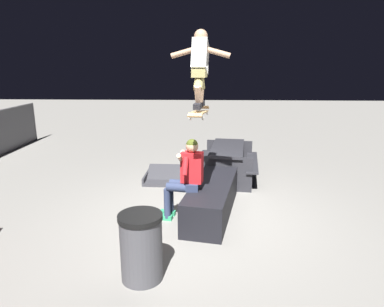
{
  "coord_description": "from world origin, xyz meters",
  "views": [
    {
      "loc": [
        -5.28,
        -0.06,
        2.5
      ],
      "look_at": [
        -0.08,
        0.14,
        1.15
      ],
      "focal_mm": 31.71,
      "sensor_mm": 36.0,
      "label": 1
    }
  ],
  "objects_px": {
    "skater_airborne": "(200,65)",
    "kicker_ramp": "(167,178)",
    "ledge_box_main": "(212,198)",
    "picnic_table_back": "(227,158)",
    "skateboard": "(199,112)",
    "trash_bin": "(141,247)",
    "person_sitting_on_ledge": "(185,175)"
  },
  "relations": [
    {
      "from": "skater_airborne",
      "to": "kicker_ramp",
      "type": "bearing_deg",
      "value": 20.08
    },
    {
      "from": "kicker_ramp",
      "to": "ledge_box_main",
      "type": "bearing_deg",
      "value": -150.42
    },
    {
      "from": "picnic_table_back",
      "to": "skater_airborne",
      "type": "bearing_deg",
      "value": 165.05
    },
    {
      "from": "skateboard",
      "to": "picnic_table_back",
      "type": "distance_m",
      "value": 2.7
    },
    {
      "from": "trash_bin",
      "to": "kicker_ramp",
      "type": "bearing_deg",
      "value": 1.49
    },
    {
      "from": "picnic_table_back",
      "to": "trash_bin",
      "type": "distance_m",
      "value": 3.97
    },
    {
      "from": "skateboard",
      "to": "person_sitting_on_ledge",
      "type": "bearing_deg",
      "value": 55.44
    },
    {
      "from": "person_sitting_on_ledge",
      "to": "skateboard",
      "type": "xyz_separation_m",
      "value": [
        -0.15,
        -0.22,
        1.04
      ]
    },
    {
      "from": "ledge_box_main",
      "to": "person_sitting_on_ledge",
      "type": "relative_size",
      "value": 1.51
    },
    {
      "from": "skateboard",
      "to": "kicker_ramp",
      "type": "xyz_separation_m",
      "value": [
        2.12,
        0.75,
        -1.77
      ]
    },
    {
      "from": "ledge_box_main",
      "to": "picnic_table_back",
      "type": "relative_size",
      "value": 1.12
    },
    {
      "from": "skater_airborne",
      "to": "picnic_table_back",
      "type": "relative_size",
      "value": 0.6
    },
    {
      "from": "ledge_box_main",
      "to": "skateboard",
      "type": "height_order",
      "value": "skateboard"
    },
    {
      "from": "ledge_box_main",
      "to": "picnic_table_back",
      "type": "height_order",
      "value": "picnic_table_back"
    },
    {
      "from": "ledge_box_main",
      "to": "person_sitting_on_ledge",
      "type": "height_order",
      "value": "person_sitting_on_ledge"
    },
    {
      "from": "person_sitting_on_ledge",
      "to": "trash_bin",
      "type": "xyz_separation_m",
      "value": [
        -1.64,
        0.43,
        -0.36
      ]
    },
    {
      "from": "skater_airborne",
      "to": "trash_bin",
      "type": "distance_m",
      "value": 2.68
    },
    {
      "from": "person_sitting_on_ledge",
      "to": "trash_bin",
      "type": "height_order",
      "value": "person_sitting_on_ledge"
    },
    {
      "from": "skateboard",
      "to": "picnic_table_back",
      "type": "relative_size",
      "value": 0.56
    },
    {
      "from": "skateboard",
      "to": "skater_airborne",
      "type": "bearing_deg",
      "value": -6.45
    },
    {
      "from": "person_sitting_on_ledge",
      "to": "skater_airborne",
      "type": "relative_size",
      "value": 1.23
    },
    {
      "from": "ledge_box_main",
      "to": "picnic_table_back",
      "type": "bearing_deg",
      "value": -11.45
    },
    {
      "from": "person_sitting_on_ledge",
      "to": "kicker_ramp",
      "type": "xyz_separation_m",
      "value": [
        1.97,
        0.53,
        -0.73
      ]
    },
    {
      "from": "ledge_box_main",
      "to": "picnic_table_back",
      "type": "distance_m",
      "value": 1.92
    },
    {
      "from": "skater_airborne",
      "to": "ledge_box_main",
      "type": "bearing_deg",
      "value": -31.25
    },
    {
      "from": "trash_bin",
      "to": "person_sitting_on_ledge",
      "type": "bearing_deg",
      "value": -14.74
    },
    {
      "from": "ledge_box_main",
      "to": "kicker_ramp",
      "type": "xyz_separation_m",
      "value": [
        1.71,
        0.97,
        -0.22
      ]
    },
    {
      "from": "person_sitting_on_ledge",
      "to": "skater_airborne",
      "type": "height_order",
      "value": "skater_airborne"
    },
    {
      "from": "skateboard",
      "to": "kicker_ramp",
      "type": "distance_m",
      "value": 2.86
    },
    {
      "from": "kicker_ramp",
      "to": "person_sitting_on_ledge",
      "type": "bearing_deg",
      "value": -165.04
    },
    {
      "from": "skater_airborne",
      "to": "kicker_ramp",
      "type": "relative_size",
      "value": 1.13
    },
    {
      "from": "person_sitting_on_ledge",
      "to": "skateboard",
      "type": "distance_m",
      "value": 1.07
    }
  ]
}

